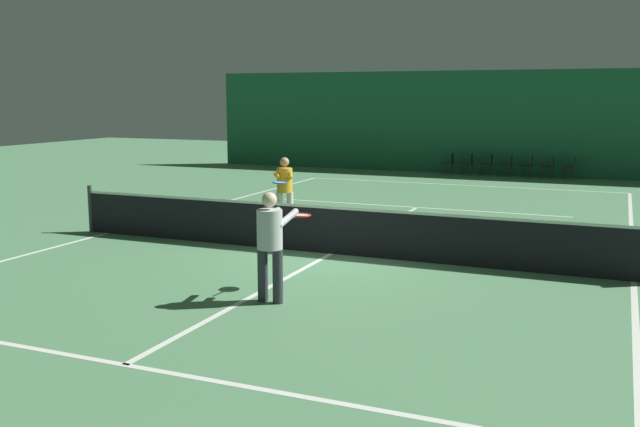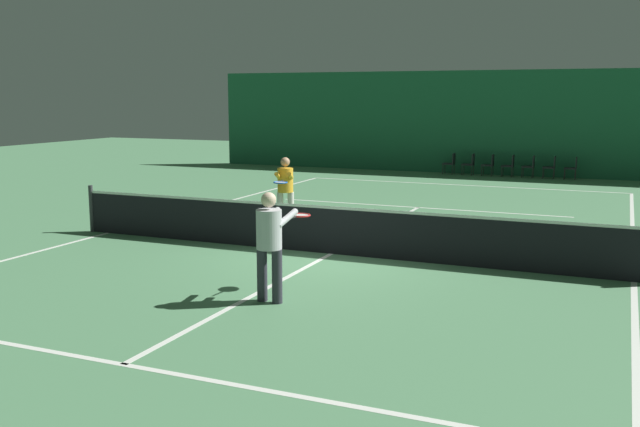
{
  "view_description": "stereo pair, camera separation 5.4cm",
  "coord_description": "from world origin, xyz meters",
  "px_view_note": "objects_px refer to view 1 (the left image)",
  "views": [
    {
      "loc": [
        5.17,
        -12.77,
        3.1
      ],
      "look_at": [
        0.16,
        -0.94,
        0.96
      ],
      "focal_mm": 40.0,
      "sensor_mm": 36.0,
      "label": 1
    },
    {
      "loc": [
        5.22,
        -12.75,
        3.1
      ],
      "look_at": [
        0.16,
        -0.94,
        0.96
      ],
      "focal_mm": 40.0,
      "sensor_mm": 36.0,
      "label": 2
    }
  ],
  "objects_px": {
    "courtside_chair_0": "(449,162)",
    "courtside_chair_4": "(528,165)",
    "tennis_net": "(331,228)",
    "player_far": "(284,186)",
    "player_near": "(271,238)",
    "courtside_chair_5": "(549,166)",
    "courtside_chair_3": "(508,164)",
    "courtside_chair_6": "(571,166)",
    "courtside_chair_1": "(468,163)",
    "courtside_chair_2": "(488,163)"
  },
  "relations": [
    {
      "from": "courtside_chair_0",
      "to": "tennis_net",
      "type": "bearing_deg",
      "value": 4.18
    },
    {
      "from": "courtside_chair_5",
      "to": "courtside_chair_2",
      "type": "bearing_deg",
      "value": -90.0
    },
    {
      "from": "courtside_chair_4",
      "to": "courtside_chair_6",
      "type": "distance_m",
      "value": 1.53
    },
    {
      "from": "player_near",
      "to": "tennis_net",
      "type": "bearing_deg",
      "value": 10.36
    },
    {
      "from": "player_near",
      "to": "courtside_chair_4",
      "type": "distance_m",
      "value": 18.66
    },
    {
      "from": "player_near",
      "to": "courtside_chair_5",
      "type": "relative_size",
      "value": 2.0
    },
    {
      "from": "courtside_chair_5",
      "to": "courtside_chair_6",
      "type": "bearing_deg",
      "value": 90.0
    },
    {
      "from": "player_near",
      "to": "courtside_chair_3",
      "type": "height_order",
      "value": "player_near"
    },
    {
      "from": "player_near",
      "to": "player_far",
      "type": "bearing_deg",
      "value": 27.58
    },
    {
      "from": "tennis_net",
      "to": "courtside_chair_6",
      "type": "height_order",
      "value": "tennis_net"
    },
    {
      "from": "courtside_chair_5",
      "to": "courtside_chair_6",
      "type": "height_order",
      "value": "same"
    },
    {
      "from": "courtside_chair_6",
      "to": "player_far",
      "type": "bearing_deg",
      "value": -24.06
    },
    {
      "from": "player_far",
      "to": "courtside_chair_6",
      "type": "bearing_deg",
      "value": 136.5
    },
    {
      "from": "courtside_chair_0",
      "to": "courtside_chair_4",
      "type": "bearing_deg",
      "value": 90.0
    },
    {
      "from": "courtside_chair_2",
      "to": "courtside_chair_4",
      "type": "xyz_separation_m",
      "value": [
        1.53,
        0.0,
        0.0
      ]
    },
    {
      "from": "courtside_chair_1",
      "to": "courtside_chair_6",
      "type": "xyz_separation_m",
      "value": [
        3.81,
        0.0,
        0.0
      ]
    },
    {
      "from": "courtside_chair_1",
      "to": "courtside_chair_3",
      "type": "xyz_separation_m",
      "value": [
        1.53,
        0.0,
        0.0
      ]
    },
    {
      "from": "tennis_net",
      "to": "courtside_chair_2",
      "type": "bearing_deg",
      "value": 88.43
    },
    {
      "from": "tennis_net",
      "to": "player_far",
      "type": "xyz_separation_m",
      "value": [
        -2.21,
        2.47,
        0.44
      ]
    },
    {
      "from": "courtside_chair_5",
      "to": "courtside_chair_4",
      "type": "bearing_deg",
      "value": -90.0
    },
    {
      "from": "player_near",
      "to": "courtside_chair_0",
      "type": "bearing_deg",
      "value": 8.23
    },
    {
      "from": "player_far",
      "to": "courtside_chair_4",
      "type": "distance_m",
      "value": 13.39
    },
    {
      "from": "courtside_chair_0",
      "to": "courtside_chair_6",
      "type": "bearing_deg",
      "value": 90.0
    },
    {
      "from": "tennis_net",
      "to": "courtside_chair_5",
      "type": "relative_size",
      "value": 14.29
    },
    {
      "from": "courtside_chair_3",
      "to": "tennis_net",
      "type": "bearing_deg",
      "value": -4.44
    },
    {
      "from": "tennis_net",
      "to": "courtside_chair_2",
      "type": "distance_m",
      "value": 15.2
    },
    {
      "from": "player_near",
      "to": "courtside_chair_0",
      "type": "xyz_separation_m",
      "value": [
        -1.51,
        18.59,
        -0.49
      ]
    },
    {
      "from": "tennis_net",
      "to": "player_near",
      "type": "bearing_deg",
      "value": -83.21
    },
    {
      "from": "player_far",
      "to": "courtside_chair_6",
      "type": "xyz_separation_m",
      "value": [
        5.68,
        12.72,
        -0.47
      ]
    },
    {
      "from": "courtside_chair_0",
      "to": "courtside_chair_6",
      "type": "xyz_separation_m",
      "value": [
        4.58,
        0.0,
        0.0
      ]
    },
    {
      "from": "courtside_chair_2",
      "to": "courtside_chair_3",
      "type": "bearing_deg",
      "value": 90.0
    },
    {
      "from": "courtside_chair_2",
      "to": "courtside_chair_4",
      "type": "distance_m",
      "value": 1.53
    },
    {
      "from": "player_far",
      "to": "courtside_chair_1",
      "type": "relative_size",
      "value": 1.95
    },
    {
      "from": "tennis_net",
      "to": "courtside_chair_5",
      "type": "xyz_separation_m",
      "value": [
        2.7,
        15.19,
        -0.03
      ]
    },
    {
      "from": "player_near",
      "to": "courtside_chair_2",
      "type": "xyz_separation_m",
      "value": [
        0.01,
        18.59,
        -0.49
      ]
    },
    {
      "from": "courtside_chair_1",
      "to": "courtside_chair_5",
      "type": "relative_size",
      "value": 1.0
    },
    {
      "from": "courtside_chair_6",
      "to": "tennis_net",
      "type": "bearing_deg",
      "value": -12.85
    },
    {
      "from": "player_near",
      "to": "courtside_chair_6",
      "type": "height_order",
      "value": "player_near"
    },
    {
      "from": "courtside_chair_4",
      "to": "courtside_chair_5",
      "type": "height_order",
      "value": "same"
    },
    {
      "from": "tennis_net",
      "to": "courtside_chair_0",
      "type": "xyz_separation_m",
      "value": [
        -1.11,
        15.19,
        -0.03
      ]
    },
    {
      "from": "courtside_chair_1",
      "to": "courtside_chair_3",
      "type": "relative_size",
      "value": 1.0
    },
    {
      "from": "courtside_chair_0",
      "to": "courtside_chair_1",
      "type": "relative_size",
      "value": 1.0
    },
    {
      "from": "courtside_chair_2",
      "to": "courtside_chair_6",
      "type": "relative_size",
      "value": 1.0
    },
    {
      "from": "courtside_chair_3",
      "to": "courtside_chair_1",
      "type": "bearing_deg",
      "value": -90.0
    },
    {
      "from": "courtside_chair_4",
      "to": "player_far",
      "type": "bearing_deg",
      "value": -18.08
    },
    {
      "from": "player_near",
      "to": "courtside_chair_6",
      "type": "relative_size",
      "value": 2.0
    },
    {
      "from": "tennis_net",
      "to": "courtside_chair_0",
      "type": "distance_m",
      "value": 15.23
    },
    {
      "from": "courtside_chair_1",
      "to": "courtside_chair_0",
      "type": "bearing_deg",
      "value": -90.0
    },
    {
      "from": "courtside_chair_1",
      "to": "courtside_chair_2",
      "type": "relative_size",
      "value": 1.0
    },
    {
      "from": "tennis_net",
      "to": "courtside_chair_3",
      "type": "distance_m",
      "value": 15.24
    }
  ]
}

